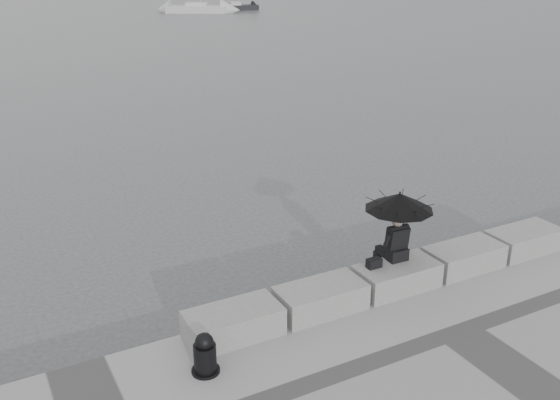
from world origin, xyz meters
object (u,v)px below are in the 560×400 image
small_motorboat (239,7)px  seated_person (399,209)px  sailboat_right (197,8)px  mooring_bollard (205,356)px

small_motorboat → seated_person: bearing=-110.6°
sailboat_right → small_motorboat: 6.09m
mooring_bollard → sailboat_right: sailboat_right is taller
seated_person → mooring_bollard: (-4.30, -0.91, -1.24)m
mooring_bollard → small_motorboat: bearing=64.9°
seated_person → small_motorboat: seated_person is taller
mooring_bollard → sailboat_right: size_ratio=0.05×
seated_person → sailboat_right: (20.40, 63.43, -1.50)m
seated_person → mooring_bollard: 4.56m
sailboat_right → small_motorboat: size_ratio=2.82×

